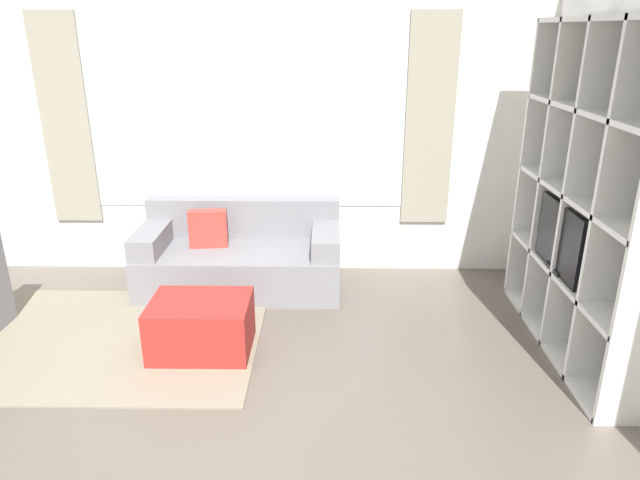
{
  "coord_description": "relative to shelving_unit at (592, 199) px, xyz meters",
  "views": [
    {
      "loc": [
        0.75,
        -1.93,
        2.24
      ],
      "look_at": [
        0.69,
        1.82,
        0.85
      ],
      "focal_mm": 32.0,
      "sensor_mm": 36.0,
      "label": 1
    }
  ],
  "objects": [
    {
      "name": "couch_main",
      "position": [
        -2.62,
        1.02,
        -0.86
      ],
      "size": [
        1.79,
        0.83,
        0.76
      ],
      "color": "gray",
      "rests_on": "ground_plane"
    },
    {
      "name": "area_rug",
      "position": [
        -3.51,
        0.01,
        -1.14
      ],
      "size": [
        2.33,
        1.69,
        0.01
      ],
      "primitive_type": "cube",
      "color": "gray",
      "rests_on": "ground_plane"
    },
    {
      "name": "shelving_unit",
      "position": [
        0.0,
        0.0,
        0.0
      ],
      "size": [
        0.36,
        1.89,
        2.32
      ],
      "color": "#232328",
      "rests_on": "ground_plane"
    },
    {
      "name": "ottoman",
      "position": [
        -2.74,
        -0.13,
        -0.94
      ],
      "size": [
        0.72,
        0.53,
        0.4
      ],
      "color": "#A82823",
      "rests_on": "ground_plane"
    },
    {
      "name": "wall_back",
      "position": [
        -2.56,
        1.48,
        0.21
      ],
      "size": [
        6.63,
        0.11,
        2.7
      ],
      "color": "white",
      "rests_on": "ground_plane"
    }
  ]
}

